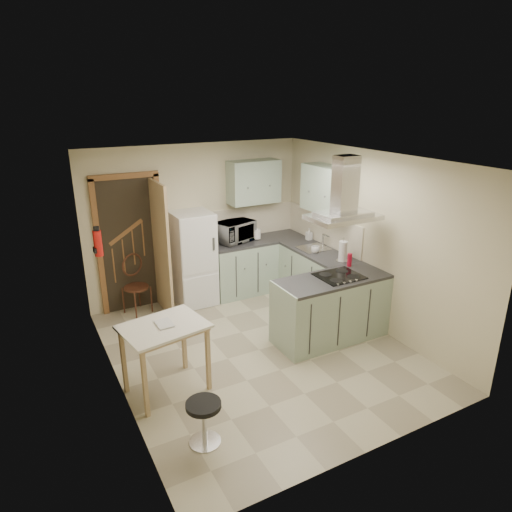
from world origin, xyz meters
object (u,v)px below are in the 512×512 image
fridge (194,259)px  peninsula (331,308)px  microwave (235,231)px  extractor_hood (343,217)px  drop_leaf_table (166,358)px  bentwood_chair (136,287)px  stool (204,422)px

fridge → peninsula: 2.35m
fridge → microwave: (0.77, 0.08, 0.32)m
extractor_hood → microwave: extractor_hood is taller
drop_leaf_table → bentwood_chair: bentwood_chair is taller
fridge → peninsula: size_ratio=0.97×
fridge → drop_leaf_table: (-1.14, -2.07, -0.33)m
peninsula → extractor_hood: size_ratio=1.72×
drop_leaf_table → microwave: microwave is taller
drop_leaf_table → microwave: 2.94m
extractor_hood → drop_leaf_table: extractor_hood is taller
peninsula → bentwood_chair: bearing=136.4°
bentwood_chair → microwave: microwave is taller
fridge → stool: bearing=-109.6°
peninsula → extractor_hood: 1.27m
bentwood_chair → stool: size_ratio=1.83×
drop_leaf_table → stool: size_ratio=1.92×
peninsula → drop_leaf_table: 2.36m
fridge → bentwood_chair: 0.98m
drop_leaf_table → microwave: size_ratio=1.43×
extractor_hood → microwave: bearing=105.2°
peninsula → bentwood_chair: peninsula is taller
peninsula → extractor_hood: extractor_hood is taller
fridge → peninsula: bearing=-58.3°
fridge → extractor_hood: size_ratio=1.67×
fridge → drop_leaf_table: size_ratio=1.69×
peninsula → extractor_hood: bearing=0.0°
peninsula → bentwood_chair: 2.96m
drop_leaf_table → extractor_hood: bearing=-7.9°
peninsula → microwave: microwave is taller
extractor_hood → microwave: size_ratio=1.45×
stool → fridge: bearing=70.4°
bentwood_chair → microwave: size_ratio=1.36×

